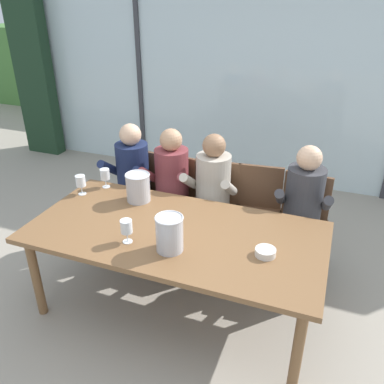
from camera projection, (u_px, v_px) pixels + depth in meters
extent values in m
plane|color=#9E9384|center=(214.00, 243.00, 4.10)|extent=(14.00, 14.00, 0.00)
cube|color=silver|center=(260.00, 82.00, 4.94)|extent=(7.38, 0.03, 2.60)
cube|color=#38383D|center=(140.00, 74.00, 5.45)|extent=(0.06, 0.06, 2.60)
cube|color=#477A38|center=(291.00, 77.00, 7.72)|extent=(13.38, 2.40, 1.63)
cube|color=#1E3823|center=(33.00, 68.00, 5.85)|extent=(0.56, 0.20, 2.60)
cube|color=brown|center=(175.00, 232.00, 2.94)|extent=(2.18, 1.07, 0.04)
cylinder|color=brown|center=(36.00, 277.00, 3.06)|extent=(0.07, 0.07, 0.71)
cylinder|color=brown|center=(297.00, 351.00, 2.43)|extent=(0.07, 0.07, 0.71)
cylinder|color=brown|center=(98.00, 222.00, 3.78)|extent=(0.07, 0.07, 0.71)
cylinder|color=brown|center=(312.00, 268.00, 3.15)|extent=(0.07, 0.07, 0.71)
cube|color=brown|center=(133.00, 197.00, 4.02)|extent=(0.45, 0.45, 0.03)
cube|color=brown|center=(141.00, 170.00, 4.08)|extent=(0.42, 0.05, 0.42)
cylinder|color=brown|center=(109.00, 222.00, 4.03)|extent=(0.04, 0.04, 0.44)
cylinder|color=brown|center=(142.00, 230.00, 3.90)|extent=(0.04, 0.04, 0.44)
cylinder|color=brown|center=(128.00, 206.00, 4.35)|extent=(0.04, 0.04, 0.44)
cylinder|color=brown|center=(159.00, 212.00, 4.22)|extent=(0.04, 0.04, 0.44)
cube|color=brown|center=(167.00, 203.00, 3.90)|extent=(0.49, 0.49, 0.03)
cube|color=brown|center=(177.00, 175.00, 3.96)|extent=(0.42, 0.08, 0.42)
cylinder|color=brown|center=(142.00, 228.00, 3.94)|extent=(0.04, 0.04, 0.44)
cylinder|color=brown|center=(175.00, 238.00, 3.78)|extent=(0.04, 0.04, 0.44)
cylinder|color=brown|center=(162.00, 211.00, 4.24)|extent=(0.04, 0.04, 0.44)
cylinder|color=brown|center=(193.00, 219.00, 4.08)|extent=(0.04, 0.04, 0.44)
cube|color=brown|center=(213.00, 211.00, 3.76)|extent=(0.46, 0.46, 0.03)
cube|color=brown|center=(219.00, 182.00, 3.83)|extent=(0.42, 0.06, 0.42)
cylinder|color=brown|center=(187.00, 239.00, 3.76)|extent=(0.04, 0.04, 0.44)
cylinder|color=brown|center=(226.00, 246.00, 3.65)|extent=(0.04, 0.04, 0.44)
cylinder|color=brown|center=(199.00, 220.00, 4.08)|extent=(0.04, 0.04, 0.44)
cylinder|color=brown|center=(235.00, 226.00, 3.98)|extent=(0.04, 0.04, 0.44)
cube|color=brown|center=(256.00, 217.00, 3.66)|extent=(0.48, 0.48, 0.03)
cube|color=brown|center=(260.00, 187.00, 3.73)|extent=(0.42, 0.08, 0.42)
cylinder|color=brown|center=(231.00, 247.00, 3.65)|extent=(0.04, 0.04, 0.44)
cylinder|color=brown|center=(272.00, 253.00, 3.56)|extent=(0.04, 0.04, 0.44)
cylinder|color=brown|center=(237.00, 226.00, 3.97)|extent=(0.04, 0.04, 0.44)
cylinder|color=brown|center=(276.00, 231.00, 3.89)|extent=(0.04, 0.04, 0.44)
cube|color=brown|center=(299.00, 227.00, 3.51)|extent=(0.47, 0.47, 0.03)
cube|color=brown|center=(307.00, 196.00, 3.57)|extent=(0.42, 0.07, 0.42)
cylinder|color=brown|center=(270.00, 255.00, 3.53)|extent=(0.04, 0.04, 0.44)
cylinder|color=brown|center=(314.00, 267.00, 3.39)|extent=(0.04, 0.04, 0.44)
cylinder|color=brown|center=(280.00, 234.00, 3.84)|extent=(0.04, 0.04, 0.44)
cylinder|color=brown|center=(321.00, 244.00, 3.69)|extent=(0.04, 0.04, 0.44)
cylinder|color=#192347|center=(133.00, 169.00, 3.93)|extent=(0.33, 0.33, 0.52)
sphere|color=#DBAD89|center=(130.00, 135.00, 3.77)|extent=(0.21, 0.21, 0.21)
cube|color=#47423D|center=(116.00, 199.00, 3.91)|extent=(0.14, 0.40, 0.13)
cube|color=#47423D|center=(132.00, 202.00, 3.85)|extent=(0.14, 0.40, 0.13)
cylinder|color=#47423D|center=(108.00, 231.00, 3.86)|extent=(0.10, 0.10, 0.47)
cylinder|color=#47423D|center=(124.00, 235.00, 3.80)|extent=(0.10, 0.10, 0.47)
cylinder|color=#192347|center=(109.00, 168.00, 3.88)|extent=(0.09, 0.33, 0.26)
cylinder|color=#192347|center=(144.00, 174.00, 3.75)|extent=(0.09, 0.33, 0.26)
cylinder|color=brown|center=(172.00, 175.00, 3.79)|extent=(0.33, 0.33, 0.52)
sphere|color=tan|center=(171.00, 140.00, 3.63)|extent=(0.21, 0.21, 0.21)
cube|color=#47423D|center=(156.00, 207.00, 3.77)|extent=(0.15, 0.41, 0.13)
cube|color=#47423D|center=(174.00, 210.00, 3.72)|extent=(0.15, 0.41, 0.13)
cylinder|color=#47423D|center=(149.00, 241.00, 3.71)|extent=(0.10, 0.10, 0.47)
cylinder|color=#47423D|center=(167.00, 244.00, 3.66)|extent=(0.10, 0.10, 0.47)
cylinder|color=brown|center=(148.00, 175.00, 3.73)|extent=(0.09, 0.33, 0.26)
cylinder|color=brown|center=(187.00, 180.00, 3.63)|extent=(0.09, 0.33, 0.26)
cylinder|color=#B7AD9E|center=(213.00, 182.00, 3.66)|extent=(0.32, 0.32, 0.52)
sphere|color=#936B4C|center=(214.00, 146.00, 3.50)|extent=(0.21, 0.21, 0.21)
cube|color=#47423D|center=(196.00, 215.00, 3.64)|extent=(0.13, 0.40, 0.13)
cube|color=#47423D|center=(215.00, 218.00, 3.58)|extent=(0.13, 0.40, 0.13)
cylinder|color=#47423D|center=(188.00, 249.00, 3.59)|extent=(0.10, 0.10, 0.47)
cylinder|color=#47423D|center=(207.00, 253.00, 3.53)|extent=(0.10, 0.10, 0.47)
cylinder|color=#B7AD9E|center=(189.00, 181.00, 3.61)|extent=(0.08, 0.33, 0.26)
cylinder|color=#B7AD9E|center=(229.00, 188.00, 3.49)|extent=(0.08, 0.33, 0.26)
cylinder|color=#38383D|center=(304.00, 196.00, 3.40)|extent=(0.34, 0.34, 0.52)
sphere|color=#DBAD89|center=(309.00, 158.00, 3.24)|extent=(0.21, 0.21, 0.21)
cube|color=#47423D|center=(288.00, 232.00, 3.38)|extent=(0.15, 0.41, 0.13)
cube|color=#47423D|center=(309.00, 236.00, 3.33)|extent=(0.15, 0.41, 0.13)
cylinder|color=#47423D|center=(282.00, 270.00, 3.32)|extent=(0.10, 0.10, 0.47)
cylinder|color=#47423D|center=(304.00, 275.00, 3.27)|extent=(0.10, 0.10, 0.47)
cylinder|color=#38383D|center=(280.00, 197.00, 3.34)|extent=(0.10, 0.33, 0.26)
cylinder|color=#38383D|center=(327.00, 203.00, 3.24)|extent=(0.10, 0.33, 0.26)
cylinder|color=#B7B7BC|center=(169.00, 234.00, 2.66)|extent=(0.19, 0.19, 0.25)
torus|color=silver|center=(169.00, 218.00, 2.60)|extent=(0.19, 0.19, 0.01)
cylinder|color=#B7B7BC|center=(138.00, 188.00, 3.30)|extent=(0.20, 0.20, 0.23)
torus|color=silver|center=(137.00, 175.00, 3.24)|extent=(0.21, 0.21, 0.01)
cylinder|color=silver|center=(265.00, 252.00, 2.64)|extent=(0.14, 0.14, 0.05)
cylinder|color=silver|center=(106.00, 187.00, 3.57)|extent=(0.07, 0.07, 0.00)
cylinder|color=silver|center=(106.00, 183.00, 3.55)|extent=(0.01, 0.01, 0.07)
cylinder|color=silver|center=(105.00, 174.00, 3.52)|extent=(0.08, 0.08, 0.09)
cylinder|color=#560C1E|center=(105.00, 177.00, 3.53)|extent=(0.07, 0.07, 0.04)
cylinder|color=silver|center=(128.00, 241.00, 2.80)|extent=(0.07, 0.07, 0.00)
cylinder|color=silver|center=(127.00, 237.00, 2.78)|extent=(0.01, 0.01, 0.07)
cylinder|color=silver|center=(126.00, 226.00, 2.74)|extent=(0.08, 0.08, 0.09)
cylinder|color=silver|center=(82.00, 194.00, 3.45)|extent=(0.07, 0.07, 0.00)
cylinder|color=silver|center=(82.00, 190.00, 3.43)|extent=(0.01, 0.01, 0.07)
cylinder|color=silver|center=(81.00, 181.00, 3.39)|extent=(0.08, 0.08, 0.09)
cylinder|color=#560C1E|center=(81.00, 184.00, 3.40)|extent=(0.07, 0.07, 0.04)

